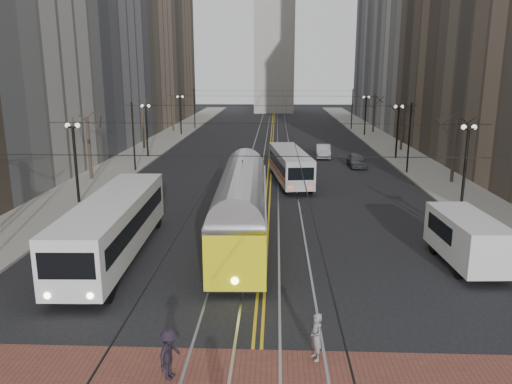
# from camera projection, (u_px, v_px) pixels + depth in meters

# --- Properties ---
(ground) EXTENTS (260.00, 260.00, 0.00)m
(ground) POSITION_uv_depth(u_px,v_px,m) (258.00, 335.00, 18.27)
(ground) COLOR black
(ground) RESTS_ON ground
(sidewalk_left) EXTENTS (5.00, 140.00, 0.15)m
(sidewalk_left) POSITION_uv_depth(u_px,v_px,m) (152.00, 147.00, 62.53)
(sidewalk_left) COLOR gray
(sidewalk_left) RESTS_ON ground
(sidewalk_right) EXTENTS (5.00, 140.00, 0.15)m
(sidewalk_right) POSITION_uv_depth(u_px,v_px,m) (393.00, 149.00, 61.36)
(sidewalk_right) COLOR gray
(sidewalk_right) RESTS_ON ground
(streetcar_rails) EXTENTS (4.80, 130.00, 0.02)m
(streetcar_rails) POSITION_uv_depth(u_px,v_px,m) (271.00, 149.00, 61.96)
(streetcar_rails) COLOR gray
(streetcar_rails) RESTS_ON ground
(centre_lines) EXTENTS (0.42, 130.00, 0.01)m
(centre_lines) POSITION_uv_depth(u_px,v_px,m) (271.00, 149.00, 61.96)
(centre_lines) COLOR gold
(centre_lines) RESTS_ON ground
(building_left_mid) EXTENTS (16.00, 20.00, 34.00)m
(building_left_mid) POSITION_uv_depth(u_px,v_px,m) (60.00, 6.00, 59.92)
(building_left_mid) COLOR slate
(building_left_mid) RESTS_ON ground
(building_left_far) EXTENTS (16.00, 20.00, 40.00)m
(building_left_far) POSITION_uv_depth(u_px,v_px,m) (145.00, 16.00, 98.04)
(building_left_far) COLOR brown
(building_left_far) RESTS_ON ground
(building_right_mid) EXTENTS (16.00, 20.00, 34.00)m
(building_right_mid) POSITION_uv_depth(u_px,v_px,m) (492.00, 4.00, 57.91)
(building_right_mid) COLOR brown
(building_right_mid) RESTS_ON ground
(building_right_far) EXTENTS (16.00, 20.00, 40.00)m
(building_right_far) POSITION_uv_depth(u_px,v_px,m) (406.00, 14.00, 96.04)
(building_right_far) COLOR slate
(building_right_far) RESTS_ON ground
(lamp_posts) EXTENTS (27.60, 57.20, 5.60)m
(lamp_posts) POSITION_uv_depth(u_px,v_px,m) (270.00, 145.00, 45.52)
(lamp_posts) COLOR black
(lamp_posts) RESTS_ON ground
(street_trees) EXTENTS (31.68, 53.28, 5.60)m
(street_trees) POSITION_uv_depth(u_px,v_px,m) (270.00, 136.00, 51.84)
(street_trees) COLOR #382D23
(street_trees) RESTS_ON ground
(trolley_wires) EXTENTS (25.96, 120.00, 6.60)m
(trolley_wires) POSITION_uv_depth(u_px,v_px,m) (270.00, 127.00, 51.20)
(trolley_wires) COLOR black
(trolley_wires) RESTS_ON ground
(transit_bus) EXTENTS (3.04, 12.72, 3.16)m
(transit_bus) POSITION_uv_depth(u_px,v_px,m) (114.00, 229.00, 25.45)
(transit_bus) COLOR white
(transit_bus) RESTS_ON ground
(streetcar) EXTENTS (3.03, 14.29, 3.35)m
(streetcar) POSITION_uv_depth(u_px,v_px,m) (242.00, 215.00, 27.53)
(streetcar) COLOR yellow
(streetcar) RESTS_ON ground
(rear_bus) EXTENTS (3.69, 10.87, 2.78)m
(rear_bus) POSITION_uv_depth(u_px,v_px,m) (290.00, 167.00, 42.87)
(rear_bus) COLOR #BBBBBB
(rear_bus) RESTS_ON ground
(cargo_van) EXTENTS (2.50, 5.83, 2.53)m
(cargo_van) POSITION_uv_depth(u_px,v_px,m) (466.00, 241.00, 24.52)
(cargo_van) COLOR white
(cargo_van) RESTS_ON ground
(sedan_grey) EXTENTS (1.65, 4.10, 1.39)m
(sedan_grey) POSITION_uv_depth(u_px,v_px,m) (357.00, 160.00, 50.12)
(sedan_grey) COLOR #414449
(sedan_grey) RESTS_ON ground
(sedan_silver) EXTENTS (1.77, 4.44, 1.44)m
(sedan_silver) POSITION_uv_depth(u_px,v_px,m) (323.00, 151.00, 55.49)
(sedan_silver) COLOR #A7A8AE
(sedan_silver) RESTS_ON ground
(pedestrian_b) EXTENTS (0.56, 0.69, 1.64)m
(pedestrian_b) POSITION_uv_depth(u_px,v_px,m) (316.00, 337.00, 16.54)
(pedestrian_b) COLOR gray
(pedestrian_b) RESTS_ON crosswalk_band
(pedestrian_d) EXTENTS (0.90, 1.21, 1.66)m
(pedestrian_d) POSITION_uv_depth(u_px,v_px,m) (170.00, 354.00, 15.52)
(pedestrian_d) COLOR black
(pedestrian_d) RESTS_ON crosswalk_band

